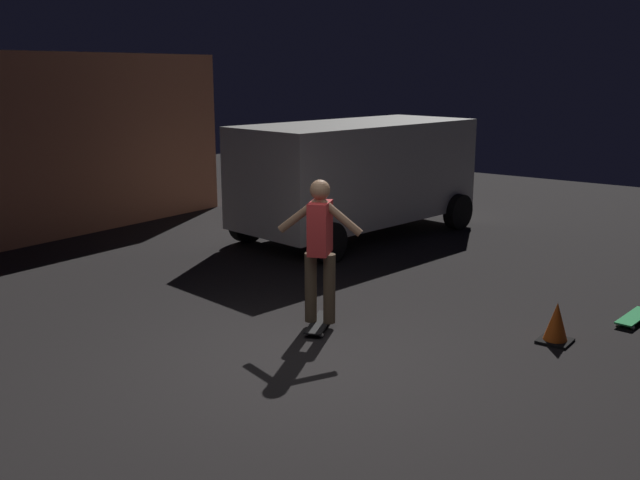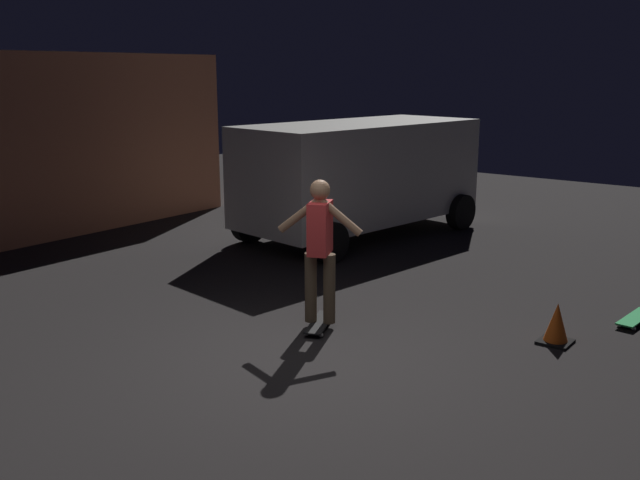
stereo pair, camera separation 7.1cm
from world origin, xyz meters
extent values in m
plane|color=black|center=(0.00, 0.00, 0.00)|extent=(28.00, 28.00, 0.00)
cube|color=silver|center=(5.17, 2.84, 1.18)|extent=(4.82, 2.53, 1.70)
cube|color=black|center=(7.43, 2.51, 1.53)|extent=(0.31, 1.74, 0.64)
cylinder|color=black|center=(7.04, 3.57, 0.33)|extent=(0.68, 0.31, 0.66)
cylinder|color=black|center=(6.76, 1.61, 0.33)|extent=(0.68, 0.31, 0.66)
cylinder|color=black|center=(3.58, 4.07, 0.33)|extent=(0.68, 0.31, 0.66)
cylinder|color=black|center=(3.30, 2.11, 0.33)|extent=(0.68, 0.31, 0.66)
cube|color=black|center=(0.97, 0.51, 0.06)|extent=(0.79, 0.50, 0.02)
sphere|color=silver|center=(1.21, 0.71, 0.03)|extent=(0.05, 0.05, 0.05)
sphere|color=silver|center=(1.28, 0.55, 0.03)|extent=(0.05, 0.05, 0.05)
sphere|color=silver|center=(0.66, 0.46, 0.03)|extent=(0.05, 0.05, 0.05)
sphere|color=silver|center=(0.73, 0.31, 0.03)|extent=(0.05, 0.05, 0.05)
cube|color=green|center=(3.39, -2.37, 0.06)|extent=(0.80, 0.27, 0.02)
sphere|color=silver|center=(3.09, -2.43, 0.03)|extent=(0.05, 0.05, 0.05)
sphere|color=silver|center=(3.10, -2.26, 0.03)|extent=(0.05, 0.05, 0.05)
sphere|color=silver|center=(3.70, -2.31, 0.03)|extent=(0.05, 0.05, 0.05)
cylinder|color=brown|center=(0.92, 0.61, 0.48)|extent=(0.14, 0.14, 0.82)
cylinder|color=brown|center=(1.01, 0.41, 0.48)|extent=(0.14, 0.14, 0.82)
cube|color=red|center=(0.97, 0.51, 1.19)|extent=(0.44, 0.36, 0.60)
sphere|color=#936B4C|center=(0.97, 0.51, 1.62)|extent=(0.23, 0.23, 0.23)
cylinder|color=#936B4C|center=(0.88, 0.71, 1.34)|extent=(0.30, 0.53, 0.46)
cylinder|color=#936B4C|center=(1.06, 0.31, 1.34)|extent=(0.30, 0.53, 0.46)
cube|color=black|center=(2.16, -1.84, 0.01)|extent=(0.34, 0.34, 0.03)
cone|color=#EA5914|center=(2.16, -1.84, 0.23)|extent=(0.28, 0.28, 0.46)
camera|label=1|loc=(-5.25, -4.17, 2.92)|focal=39.70mm
camera|label=2|loc=(-5.21, -4.23, 2.92)|focal=39.70mm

